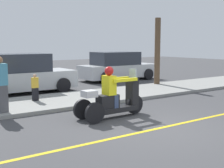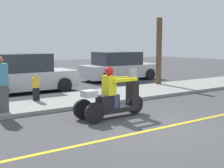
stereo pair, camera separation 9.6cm
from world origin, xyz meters
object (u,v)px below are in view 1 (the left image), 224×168
(spectator_mid_group, at_px, (0,86))
(motorcycle_trike, at_px, (112,99))
(parked_car_lot_right, at_px, (23,75))
(tree_trunk, at_px, (157,51))
(parked_car_lot_center, at_px, (118,67))
(spectator_far_back, at_px, (35,88))

(spectator_mid_group, bearing_deg, motorcycle_trike, -37.83)
(parked_car_lot_right, bearing_deg, motorcycle_trike, -85.14)
(motorcycle_trike, height_order, tree_trunk, tree_trunk)
(tree_trunk, bearing_deg, parked_car_lot_right, 163.38)
(parked_car_lot_center, height_order, tree_trunk, tree_trunk)
(spectator_far_back, bearing_deg, motorcycle_trike, -71.90)
(spectator_far_back, bearing_deg, parked_car_lot_center, 31.34)
(motorcycle_trike, height_order, parked_car_lot_center, parked_car_lot_center)
(spectator_far_back, distance_m, tree_trunk, 6.88)
(motorcycle_trike, height_order, spectator_far_back, motorcycle_trike)
(parked_car_lot_center, distance_m, parked_car_lot_right, 6.25)
(tree_trunk, bearing_deg, spectator_mid_group, -165.94)
(spectator_mid_group, height_order, parked_car_lot_center, spectator_mid_group)
(parked_car_lot_right, bearing_deg, tree_trunk, -16.62)
(motorcycle_trike, distance_m, parked_car_lot_right, 5.95)
(spectator_mid_group, distance_m, spectator_far_back, 1.98)
(motorcycle_trike, distance_m, spectator_mid_group, 3.29)
(spectator_mid_group, relative_size, parked_car_lot_center, 0.35)
(motorcycle_trike, relative_size, parked_car_lot_right, 0.52)
(parked_car_lot_center, relative_size, parked_car_lot_right, 1.10)
(parked_car_lot_right, relative_size, tree_trunk, 1.31)
(motorcycle_trike, xyz_separation_m, tree_trunk, (5.68, 4.07, 1.21))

